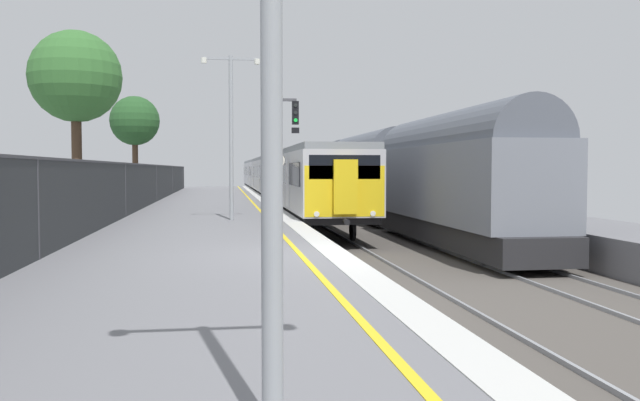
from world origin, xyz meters
TOP-DOWN VIEW (x-y plane):
  - ground at (2.64, 0.00)m, footprint 17.40×110.00m
  - commuter_train_at_platform at (2.10, 38.47)m, footprint 2.83×61.04m
  - freight_train_adjacent_track at (6.10, 22.65)m, footprint 2.60×41.08m
  - signal_gantry at (0.63, 15.05)m, footprint 1.10×0.24m
  - speed_limit_sign at (0.25, 12.72)m, footprint 0.59×0.08m
  - platform_lamp_mid at (-1.61, 9.61)m, footprint 2.00×0.20m
  - platform_back_fence at (-5.45, 0.00)m, footprint 0.07×99.00m
  - background_tree_left at (-7.80, 33.54)m, footprint 3.35×3.35m
  - background_tree_centre at (-7.80, 14.59)m, footprint 3.67×3.67m

SIDE VIEW (x-z plane):
  - ground at x=2.64m, z-range -1.21..0.00m
  - platform_back_fence at x=-5.45m, z-range 0.04..2.04m
  - commuter_train_at_platform at x=2.10m, z-range -0.64..3.17m
  - speed_limit_sign at x=0.25m, z-range 0.34..2.73m
  - freight_train_adjacent_track at x=6.10m, z-range -0.78..3.89m
  - signal_gantry at x=0.63m, z-range 0.60..5.38m
  - platform_lamp_mid at x=-1.61m, z-range 0.51..6.12m
  - background_tree_left at x=-7.80m, z-range 1.55..8.28m
  - background_tree_centre at x=-7.80m, z-range 1.71..9.02m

